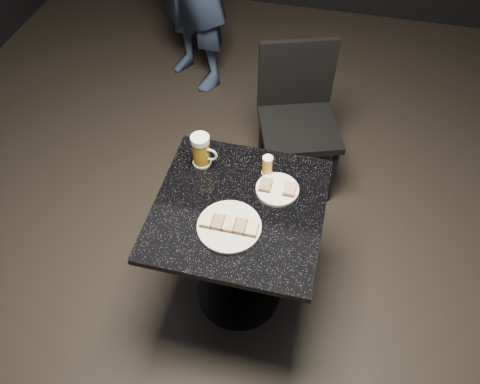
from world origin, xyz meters
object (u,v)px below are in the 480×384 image
Objects in this scene: table at (239,239)px; beer_tumbler at (267,166)px; plate_large at (229,226)px; chair at (298,112)px; plate_small at (277,189)px; beer_mug at (201,150)px.

beer_tumbler reaches higher than table.
table is at bearing 83.73° from plate_large.
beer_tumbler is at bearing -93.62° from chair.
chair is at bearing 86.38° from beer_tumbler.
beer_tumbler reaches higher than plate_large.
plate_small is at bearing -54.53° from beer_tumbler.
plate_large is 0.27m from table.
chair is at bearing 82.65° from plate_large.
chair reaches higher than plate_small.
chair reaches higher than plate_large.
plate_large is 0.38m from beer_mug.
beer_tumbler is at bearing 69.85° from table.
plate_large is at bearing -97.35° from chair.
plate_small is 1.87× the size of beer_tumbler.
beer_mug is 0.18× the size of chair.
plate_small is 0.85m from chair.
table is 0.85× the size of chair.
beer_mug reaches higher than table.
beer_mug is (-0.20, 0.31, 0.07)m from plate_large.
plate_large is 0.28m from plate_small.
plate_small is 1.16× the size of beer_mug.
chair reaches higher than beer_tumbler.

